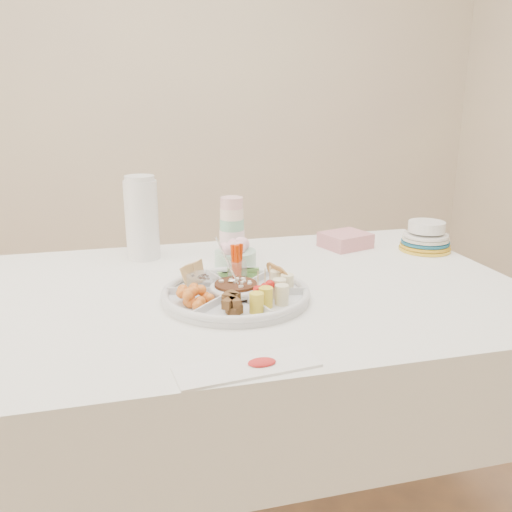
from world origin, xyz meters
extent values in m
plane|color=tan|center=(0.00, 0.00, 0.00)|extent=(4.00, 4.00, 0.00)
cube|color=beige|center=(0.00, 2.00, 1.35)|extent=(4.00, 0.02, 2.70)
cube|color=white|center=(0.00, 0.00, 0.38)|extent=(1.52, 1.02, 0.76)
cylinder|color=silver|center=(-0.06, -0.08, 0.78)|extent=(0.46, 0.46, 0.04)
cylinder|color=black|center=(-0.06, -0.08, 0.79)|extent=(0.14, 0.14, 0.04)
cylinder|color=silver|center=(0.01, 0.27, 0.87)|extent=(0.08, 0.08, 0.22)
cylinder|color=white|center=(-0.27, 0.36, 0.90)|extent=(0.13, 0.13, 0.28)
cylinder|color=#AAE5CB|center=(-0.01, 0.15, 0.81)|extent=(0.14, 0.14, 0.09)
cube|color=pink|center=(0.42, 0.32, 0.78)|extent=(0.18, 0.17, 0.05)
cylinder|color=gold|center=(0.67, 0.21, 0.81)|extent=(0.19, 0.19, 0.11)
cube|color=white|center=(-0.12, -0.45, 0.76)|extent=(0.29, 0.12, 0.01)
camera|label=1|loc=(-0.34, -1.38, 1.27)|focal=38.00mm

